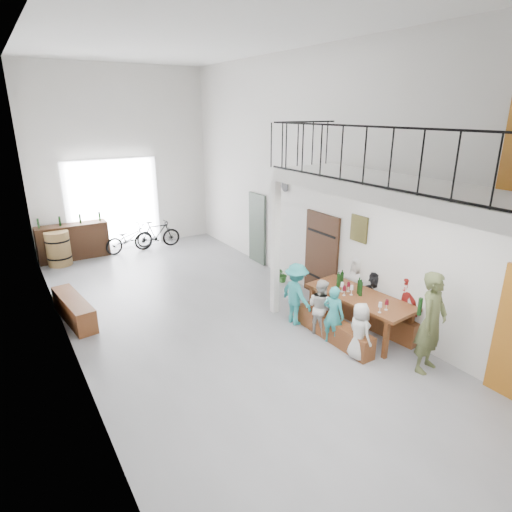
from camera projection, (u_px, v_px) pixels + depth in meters
floor at (212, 318)px, 9.13m from camera, size 12.00×12.00×0.00m
room_walls at (206, 147)px, 7.97m from camera, size 12.00×12.00×12.00m
gateway_portal at (114, 205)px, 13.24m from camera, size 2.80×0.08×2.80m
right_wall_decor at (375, 242)px, 8.41m from camera, size 0.07×8.28×5.07m
balcony at (410, 194)px, 6.64m from camera, size 1.52×5.62×4.00m
tasting_table at (360, 299)px, 8.34m from camera, size 1.09×2.24×0.79m
bench_inner at (334, 330)px, 8.19m from camera, size 0.31×1.85×0.43m
bench_wall at (371, 316)px, 8.66m from camera, size 0.49×2.07×0.47m
tableware at (354, 288)px, 8.31m from camera, size 0.38×1.35×0.35m
side_bench at (74, 309)px, 8.95m from camera, size 0.60×1.82×0.50m
oak_barrel at (58, 248)px, 12.08m from camera, size 0.67×0.67×0.98m
serving_counter at (73, 241)px, 12.62m from camera, size 1.97×0.55×1.04m
counter_bottles at (70, 220)px, 12.41m from camera, size 1.73×0.12×0.28m
guest_left_a at (360, 331)px, 7.49m from camera, size 0.40×0.55×1.06m
guest_left_b at (333, 315)px, 7.97m from camera, size 0.41×0.49×1.16m
guest_left_c at (320, 307)px, 8.34m from camera, size 0.53×0.63×1.14m
guest_left_d at (296, 294)px, 8.70m from camera, size 0.50×0.85×1.30m
guest_right_a at (406, 306)px, 8.20m from camera, size 0.55×0.81×1.27m
guest_right_b at (374, 296)px, 8.82m from camera, size 0.73×1.08×1.12m
guest_right_c at (358, 284)px, 9.22m from camera, size 0.55×0.70×1.27m
host_standing at (431, 323)px, 7.05m from camera, size 0.72×0.56×1.76m
potted_plant at (283, 274)px, 10.98m from camera, size 0.38×0.33×0.40m
bicycle_near at (129, 238)px, 13.30m from camera, size 1.66×0.90×0.83m
bicycle_far at (157, 234)px, 13.60m from camera, size 1.49×0.48×0.89m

